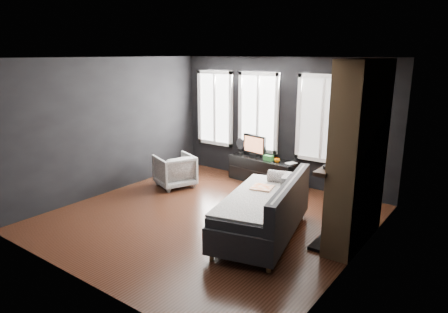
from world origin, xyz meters
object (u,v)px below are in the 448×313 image
Objects in this scene: mug at (277,160)px; mantel_vase at (352,149)px; monitor at (255,144)px; media_console at (263,170)px; sofa at (262,207)px; armchair at (175,169)px; book at (289,158)px.

mantel_vase is (1.91, -1.08, 0.71)m from mug.
media_console is at bearing 7.30° from monitor.
mantel_vase is at bearing 35.97° from sofa.
media_console is at bearing 164.43° from mug.
sofa is 2.84m from monitor.
media_console is 0.60m from monitor.
mug reaches higher than media_console.
media_console is at bearing 106.94° from sofa.
monitor reaches higher than mug.
mantel_vase is (3.70, 0.15, 0.93)m from armchair.
mantel_vase reaches higher than book.
monitor is (-0.24, 0.01, 0.55)m from media_console.
armchair is 2.42m from book.
sofa is 2.43m from book.
mug is 0.51× the size of book.
monitor is 2.77× the size of book.
book is (0.21, 0.11, 0.06)m from mug.
sofa is 2.68m from media_console.
mug is at bearing -0.78° from monitor.
sofa is at bearing -66.30° from mug.
armchair is 1.83m from monitor.
monitor reaches higher than armchair.
mug is at bearing 147.44° from armchair.
armchair is 0.48× the size of media_console.
mug is (0.39, -0.11, 0.33)m from media_console.
media_console is 7.05× the size of book.
book reaches higher than armchair.
armchair is 3.81m from mantel_vase.
monitor is 3.59× the size of mantel_vase.
sofa is 19.39× the size of mug.
mug is (-0.96, 2.19, 0.13)m from sofa.
monitor is at bearing 169.21° from mug.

